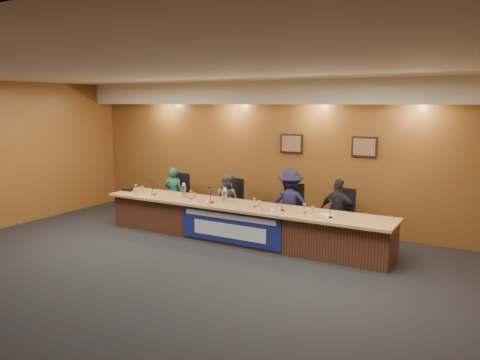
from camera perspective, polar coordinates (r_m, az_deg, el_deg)
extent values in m
plane|color=black|center=(7.60, -9.32, -11.80)|extent=(10.00, 10.00, 0.00)
cube|color=silver|center=(7.11, -10.02, 13.05)|extent=(10.00, 8.00, 0.04)
cube|color=brown|center=(10.54, 4.36, 3.20)|extent=(10.00, 0.04, 3.20)
cube|color=beige|center=(10.26, 3.84, 10.59)|extent=(10.00, 0.50, 0.50)
cube|color=#4A281A|center=(9.37, -0.01, -5.33)|extent=(6.00, 0.80, 0.70)
cube|color=tan|center=(9.24, -0.16, -3.14)|extent=(6.10, 0.95, 0.05)
cube|color=navy|center=(9.02, -1.34, -5.72)|extent=(2.20, 0.02, 0.65)
cube|color=silver|center=(8.96, -1.38, -4.50)|extent=(2.00, 0.01, 0.10)
cube|color=silver|center=(9.03, -1.38, -6.23)|extent=(1.60, 0.01, 0.28)
cube|color=black|center=(10.32, 6.31, 4.44)|extent=(0.52, 0.04, 0.42)
cube|color=black|center=(9.79, 14.93, 3.91)|extent=(0.52, 0.04, 0.42)
imported|color=#185442|center=(11.10, -8.08, -1.66)|extent=(0.52, 0.41, 1.24)
imported|color=#56555B|center=(10.27, -1.59, -2.56)|extent=(0.64, 0.53, 1.21)
imported|color=#171636|center=(9.56, 6.14, -2.89)|extent=(1.02, 0.77, 1.41)
imported|color=black|center=(9.22, 11.91, -3.85)|extent=(0.78, 0.37, 1.30)
cube|color=black|center=(11.20, -7.75, -2.29)|extent=(0.52, 0.52, 0.08)
cube|color=black|center=(10.38, -1.30, -3.13)|extent=(0.59, 0.59, 0.08)
cube|color=black|center=(9.70, 6.35, -4.08)|extent=(0.58, 0.58, 0.08)
cube|color=black|center=(9.35, 12.06, -4.74)|extent=(0.53, 0.53, 0.08)
cube|color=white|center=(10.34, -11.43, -1.59)|extent=(0.24, 0.08, 0.10)
cylinder|color=black|center=(10.33, -10.41, -1.76)|extent=(0.07, 0.07, 0.02)
cylinder|color=orange|center=(10.65, -11.82, -1.12)|extent=(0.06, 0.06, 0.15)
cylinder|color=silver|center=(10.71, -12.60, -1.01)|extent=(0.08, 0.08, 0.18)
cube|color=white|center=(9.36, -4.79, -2.57)|extent=(0.24, 0.08, 0.10)
cylinder|color=black|center=(9.41, -3.43, -2.72)|extent=(0.07, 0.07, 0.02)
cylinder|color=orange|center=(9.71, -5.56, -1.97)|extent=(0.06, 0.06, 0.15)
cylinder|color=silver|center=(9.77, -5.99, -1.82)|extent=(0.08, 0.08, 0.18)
cube|color=white|center=(8.63, 3.15, -3.58)|extent=(0.24, 0.08, 0.10)
cylinder|color=black|center=(8.73, 5.26, -3.69)|extent=(0.07, 0.07, 0.02)
cylinder|color=orange|center=(8.90, 2.35, -2.97)|extent=(0.06, 0.06, 0.15)
cylinder|color=silver|center=(9.00, 1.76, -2.75)|extent=(0.08, 0.08, 0.18)
cube|color=white|center=(8.23, 9.59, -4.35)|extent=(0.24, 0.08, 0.10)
cylinder|color=black|center=(8.33, 10.99, -4.47)|extent=(0.07, 0.07, 0.02)
cylinder|color=orange|center=(8.50, 8.85, -3.68)|extent=(0.06, 0.06, 0.15)
cylinder|color=silver|center=(8.57, 7.89, -3.44)|extent=(0.08, 0.08, 0.18)
cylinder|color=silver|center=(9.96, -6.85, -1.38)|extent=(0.11, 0.11, 0.26)
cylinder|color=silver|center=(9.47, -1.84, -2.00)|extent=(0.13, 0.13, 0.22)
cylinder|color=black|center=(10.94, -13.43, -1.16)|extent=(0.32, 0.32, 0.05)
cube|color=white|center=(8.47, 10.45, -4.26)|extent=(0.26, 0.33, 0.01)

